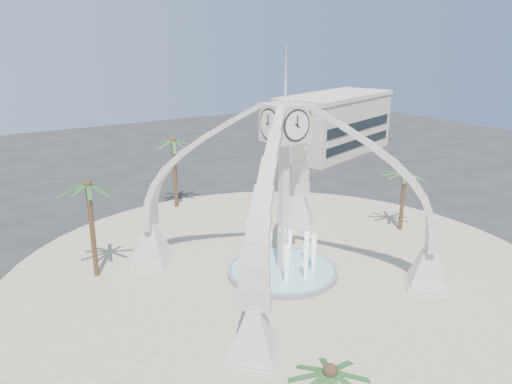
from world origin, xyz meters
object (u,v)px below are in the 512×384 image
palm_east (405,173)px  palm_south (330,373)px  palm_west (88,185)px  palm_north (173,141)px  fountain (282,270)px  clock_tower (284,189)px

palm_east → palm_south: (-23.19, -16.62, -0.12)m
palm_west → palm_north: size_ratio=1.00×
fountain → palm_south: 18.65m
fountain → palm_north: (-0.12, 17.96, 6.48)m
palm_east → palm_north: palm_north is taller
palm_east → palm_west: (-25.24, 5.87, 1.52)m
palm_east → palm_south: size_ratio=1.03×
fountain → palm_north: bearing=90.4°
palm_east → palm_north: 21.88m
fountain → palm_north: palm_north is taller
clock_tower → palm_west: size_ratio=2.34×
palm_north → palm_south: 34.64m
clock_tower → palm_south: size_ratio=3.03×
palm_north → fountain: bearing=-89.6°
clock_tower → palm_south: clock_tower is taller
clock_tower → palm_south: 18.05m
clock_tower → fountain: (0.00, 0.00, -6.20)m
clock_tower → fountain: size_ratio=2.24×
fountain → palm_west: palm_west is taller
clock_tower → palm_west: bearing=148.1°
clock_tower → palm_east: (13.89, 1.21, -1.19)m
clock_tower → palm_east: 13.99m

